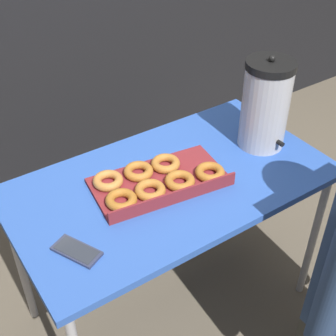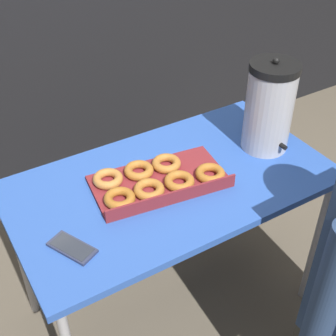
# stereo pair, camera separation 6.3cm
# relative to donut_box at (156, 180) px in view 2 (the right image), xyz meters

# --- Properties ---
(ground_plane) EXTENTS (12.00, 12.00, 0.00)m
(ground_plane) POSITION_rel_donut_box_xyz_m (0.06, -0.00, -0.74)
(ground_plane) COLOR brown
(folding_table) EXTENTS (1.18, 0.65, 0.72)m
(folding_table) POSITION_rel_donut_box_xyz_m (0.06, -0.00, -0.08)
(folding_table) COLOR #2D56B2
(folding_table) RESTS_ON ground
(donut_box) EXTENTS (0.51, 0.31, 0.05)m
(donut_box) POSITION_rel_donut_box_xyz_m (0.00, 0.00, 0.00)
(donut_box) COLOR maroon
(donut_box) RESTS_ON folding_table
(coffee_urn) EXTENTS (0.19, 0.21, 0.38)m
(coffee_urn) POSITION_rel_donut_box_xyz_m (0.49, -0.01, 0.16)
(coffee_urn) COLOR #B7B7BC
(coffee_urn) RESTS_ON folding_table
(cell_phone) EXTENTS (0.13, 0.17, 0.01)m
(cell_phone) POSITION_rel_donut_box_xyz_m (-0.38, -0.13, -0.02)
(cell_phone) COLOR #2D334C
(cell_phone) RESTS_ON folding_table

